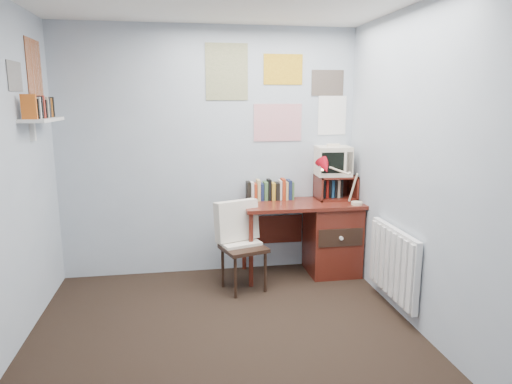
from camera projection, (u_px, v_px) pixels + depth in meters
The scene contains 13 objects.
ground at pixel (230, 359), 3.19m from camera, with size 3.50×3.50×0.00m, color black.
back_wall at pixel (210, 153), 4.63m from camera, with size 3.00×0.02×2.50m, color #ADB8C6.
right_wall at pixel (442, 177), 3.18m from camera, with size 0.02×3.50×2.50m, color #ADB8C6.
desk at pixel (327, 235), 4.73m from camera, with size 1.20×0.55×0.76m.
desk_chair at pixel (244, 248), 4.28m from camera, with size 0.42×0.40×0.82m, color black.
desk_lamp at pixel (358, 185), 4.47m from camera, with size 0.28×0.24×0.41m, color red.
tv_riser at pixel (336, 187), 4.76m from camera, with size 0.40×0.30×0.25m, color maroon.
crt_tv at pixel (333, 159), 4.71m from camera, with size 0.35×0.32×0.33m, color beige.
book_row at pixel (275, 189), 4.73m from camera, with size 0.60×0.14×0.22m, color maroon.
radiator at pixel (394, 263), 3.87m from camera, with size 0.09×0.80×0.60m, color white.
wall_shelf at pixel (42, 120), 3.70m from camera, with size 0.20×0.62×0.24m, color white.
posters_back at pixel (278, 93), 4.62m from camera, with size 1.20×0.01×0.90m, color white.
posters_left at pixel (25, 71), 3.61m from camera, with size 0.01×0.70×0.60m, color white.
Camera 1 is at (-0.30, -2.88, 1.78)m, focal length 32.00 mm.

